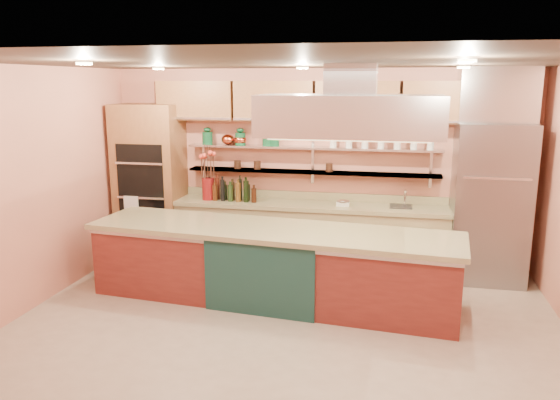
% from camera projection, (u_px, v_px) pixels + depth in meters
% --- Properties ---
extents(floor, '(6.00, 5.00, 0.02)m').
position_uv_depth(floor, '(282.00, 334.00, 5.80)').
color(floor, tan).
rests_on(floor, ground).
extents(ceiling, '(6.00, 5.00, 0.02)m').
position_uv_depth(ceiling, '(282.00, 62.00, 5.20)').
color(ceiling, black).
rests_on(ceiling, wall_back).
extents(wall_back, '(6.00, 0.04, 2.80)m').
position_uv_depth(wall_back, '(316.00, 167.00, 7.89)').
color(wall_back, tan).
rests_on(wall_back, floor).
extents(wall_front, '(6.00, 0.04, 2.80)m').
position_uv_depth(wall_front, '(193.00, 299.00, 3.11)').
color(wall_front, tan).
rests_on(wall_front, floor).
extents(wall_left, '(0.04, 5.00, 2.80)m').
position_uv_depth(wall_left, '(19.00, 193.00, 6.10)').
color(wall_left, tan).
rests_on(wall_left, floor).
extents(oven_stack, '(0.95, 0.64, 2.30)m').
position_uv_depth(oven_stack, '(150.00, 182.00, 8.13)').
color(oven_stack, brown).
rests_on(oven_stack, floor).
extents(refrigerator, '(0.95, 0.72, 2.10)m').
position_uv_depth(refrigerator, '(490.00, 204.00, 7.15)').
color(refrigerator, gray).
rests_on(refrigerator, floor).
extents(back_counter, '(3.84, 0.64, 0.93)m').
position_uv_depth(back_counter, '(309.00, 235.00, 7.81)').
color(back_counter, '#9D8B5E').
rests_on(back_counter, floor).
extents(wall_shelf_lower, '(3.60, 0.26, 0.03)m').
position_uv_depth(wall_shelf_lower, '(312.00, 172.00, 7.79)').
color(wall_shelf_lower, silver).
rests_on(wall_shelf_lower, wall_back).
extents(wall_shelf_upper, '(3.60, 0.26, 0.03)m').
position_uv_depth(wall_shelf_upper, '(312.00, 148.00, 7.71)').
color(wall_shelf_upper, silver).
rests_on(wall_shelf_upper, wall_back).
extents(upper_cabinets, '(4.60, 0.36, 0.55)m').
position_uv_depth(upper_cabinets, '(316.00, 101.00, 7.52)').
color(upper_cabinets, brown).
rests_on(upper_cabinets, wall_back).
extents(range_hood, '(2.00, 1.00, 0.45)m').
position_uv_depth(range_hood, '(351.00, 115.00, 6.02)').
color(range_hood, silver).
rests_on(range_hood, ceiling).
extents(ceiling_downlights, '(4.00, 2.80, 0.02)m').
position_uv_depth(ceiling_downlights, '(286.00, 66.00, 5.40)').
color(ceiling_downlights, '#FFE5A5').
rests_on(ceiling_downlights, ceiling).
extents(island, '(4.43, 1.36, 0.91)m').
position_uv_depth(island, '(272.00, 265.00, 6.58)').
color(island, maroon).
rests_on(island, floor).
extents(flower_vase, '(0.18, 0.18, 0.32)m').
position_uv_depth(flower_vase, '(208.00, 189.00, 7.93)').
color(flower_vase, maroon).
rests_on(flower_vase, back_counter).
extents(oil_bottle_cluster, '(0.83, 0.30, 0.26)m').
position_uv_depth(oil_bottle_cluster, '(231.00, 192.00, 7.87)').
color(oil_bottle_cluster, black).
rests_on(oil_bottle_cluster, back_counter).
extents(kitchen_scale, '(0.22, 0.19, 0.10)m').
position_uv_depth(kitchen_scale, '(343.00, 202.00, 7.56)').
color(kitchen_scale, silver).
rests_on(kitchen_scale, back_counter).
extents(bar_faucet, '(0.04, 0.04, 0.24)m').
position_uv_depth(bar_faucet, '(405.00, 198.00, 7.47)').
color(bar_faucet, silver).
rests_on(bar_faucet, back_counter).
extents(copper_kettle, '(0.19, 0.19, 0.15)m').
position_uv_depth(copper_kettle, '(228.00, 139.00, 7.94)').
color(copper_kettle, '#B8472A').
rests_on(copper_kettle, wall_shelf_upper).
extents(green_canister, '(0.17, 0.17, 0.18)m').
position_uv_depth(green_canister, '(268.00, 139.00, 7.82)').
color(green_canister, '#0D4022').
rests_on(green_canister, wall_shelf_upper).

